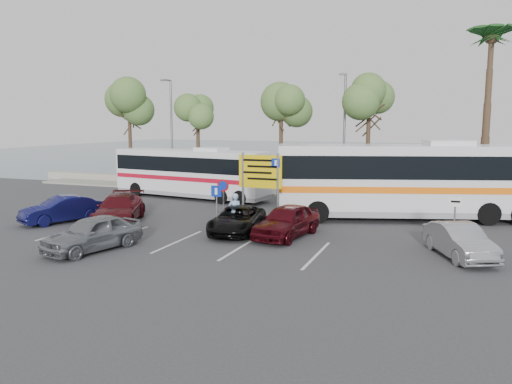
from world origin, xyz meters
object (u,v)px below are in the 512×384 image
(direction_sign, at_px, (260,177))
(car_maroon, at_px, (119,209))
(car_silver_a, at_px, (93,233))
(street_lamp_left, at_px, (171,128))
(suv_black, at_px, (237,220))
(pedestrian_near, at_px, (235,212))
(pedestrian_far, at_px, (340,201))
(coach_bus_right, at_px, (407,183))
(street_lamp_right, at_px, (344,129))
(car_silver_b, at_px, (459,241))
(coach_bus_left, at_px, (191,174))
(car_blue, at_px, (62,209))
(car_red, at_px, (287,221))

(direction_sign, height_order, car_maroon, direction_sign)
(direction_sign, distance_m, car_silver_a, 8.31)
(street_lamp_left, relative_size, suv_black, 1.82)
(pedestrian_near, height_order, pedestrian_far, pedestrian_far)
(coach_bus_right, xyz_separation_m, pedestrian_near, (-7.35, -5.58, -1.05))
(street_lamp_right, bearing_deg, direction_sign, -100.94)
(car_silver_a, relative_size, pedestrian_far, 2.15)
(suv_black, relative_size, car_silver_b, 1.13)
(direction_sign, bearing_deg, coach_bus_left, 137.60)
(car_silver_a, height_order, pedestrian_far, pedestrian_far)
(car_blue, bearing_deg, suv_black, 30.81)
(street_lamp_right, height_order, car_red, street_lamp_right)
(suv_black, bearing_deg, street_lamp_right, 68.92)
(car_silver_a, distance_m, pedestrian_far, 12.73)
(coach_bus_right, xyz_separation_m, car_silver_b, (2.50, -7.00, -1.29))
(car_silver_b, bearing_deg, street_lamp_left, 122.65)
(coach_bus_right, height_order, pedestrian_near, coach_bus_right)
(coach_bus_right, distance_m, car_blue, 17.81)
(car_red, height_order, car_silver_b, car_red)
(coach_bus_right, distance_m, pedestrian_far, 3.55)
(car_maroon, bearing_deg, street_lamp_right, 30.20)
(direction_sign, distance_m, coach_bus_left, 10.20)
(coach_bus_left, height_order, suv_black, coach_bus_left)
(car_silver_a, relative_size, car_silver_b, 1.06)
(car_blue, bearing_deg, pedestrian_near, 34.37)
(street_lamp_right, bearing_deg, coach_bus_right, -52.69)
(coach_bus_right, height_order, car_maroon, coach_bus_right)
(car_silver_a, bearing_deg, direction_sign, 70.13)
(car_silver_b, relative_size, pedestrian_far, 2.04)
(street_lamp_left, xyz_separation_m, car_maroon, (4.00, -12.02, -3.89))
(street_lamp_right, xyz_separation_m, suv_black, (-2.50, -12.02, -3.99))
(coach_bus_left, bearing_deg, street_lamp_right, 20.06)
(direction_sign, xyz_separation_m, pedestrian_near, (-0.85, -1.17, -1.55))
(street_lamp_left, distance_m, car_blue, 13.63)
(pedestrian_far, bearing_deg, coach_bus_left, 28.84)
(coach_bus_left, relative_size, pedestrian_far, 5.89)
(street_lamp_left, relative_size, car_maroon, 1.65)
(street_lamp_left, distance_m, pedestrian_far, 16.32)
(car_red, distance_m, car_silver_b, 7.16)
(direction_sign, xyz_separation_m, car_red, (1.90, -1.70, -1.70))
(street_lamp_left, relative_size, pedestrian_far, 4.20)
(pedestrian_far, bearing_deg, street_lamp_right, -32.66)
(car_maroon, bearing_deg, car_blue, 176.38)
(car_blue, distance_m, car_silver_b, 18.79)
(direction_sign, bearing_deg, car_blue, -164.71)
(coach_bus_right, bearing_deg, street_lamp_right, 127.31)
(street_lamp_right, distance_m, coach_bus_right, 7.89)
(street_lamp_right, height_order, pedestrian_near, street_lamp_right)
(street_lamp_left, relative_size, car_silver_b, 2.06)
(car_silver_b, bearing_deg, pedestrian_near, 147.29)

